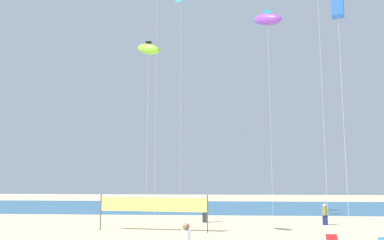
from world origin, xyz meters
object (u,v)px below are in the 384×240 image
(volleyball_net, at_px, (153,206))
(kite_lime_inflatable, at_px, (149,49))
(kite_violet_inflatable, at_px, (268,19))
(beachgoer_olive_shirt, at_px, (325,214))
(kite_blue_box, at_px, (338,9))
(beachgoer_coral_shirt, at_px, (205,210))

(volleyball_net, bearing_deg, kite_lime_inflatable, -86.52)
(volleyball_net, height_order, kite_violet_inflatable, kite_violet_inflatable)
(kite_lime_inflatable, bearing_deg, volleyball_net, 93.48)
(beachgoer_olive_shirt, bearing_deg, volleyball_net, -18.70)
(kite_blue_box, bearing_deg, kite_violet_inflatable, 109.44)
(kite_violet_inflatable, bearing_deg, volleyball_net, 179.23)
(kite_lime_inflatable, bearing_deg, beachgoer_coral_shirt, 70.99)
(beachgoer_olive_shirt, relative_size, beachgoer_coral_shirt, 0.85)
(kite_violet_inflatable, xyz_separation_m, kite_blue_box, (2.53, -7.17, -2.44))
(volleyball_net, distance_m, kite_violet_inflatable, 14.99)
(beachgoer_olive_shirt, xyz_separation_m, beachgoer_coral_shirt, (-8.96, 1.06, 0.15))
(beachgoer_olive_shirt, height_order, kite_blue_box, kite_blue_box)
(beachgoer_coral_shirt, bearing_deg, kite_violet_inflatable, 21.15)
(beachgoer_coral_shirt, height_order, kite_lime_inflatable, kite_lime_inflatable)
(kite_blue_box, bearing_deg, volleyball_net, 145.05)
(beachgoer_olive_shirt, bearing_deg, kite_violet_inflatable, 6.57)
(beachgoer_olive_shirt, height_order, kite_violet_inflatable, kite_violet_inflatable)
(beachgoer_olive_shirt, xyz_separation_m, volleyball_net, (-12.27, -4.08, 0.79))
(beachgoer_coral_shirt, bearing_deg, volleyball_net, -52.78)
(beachgoer_olive_shirt, distance_m, volleyball_net, 12.95)
(beachgoer_coral_shirt, xyz_separation_m, kite_blue_box, (7.10, -12.41, 10.96))
(kite_violet_inflatable, distance_m, kite_lime_inflatable, 9.07)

